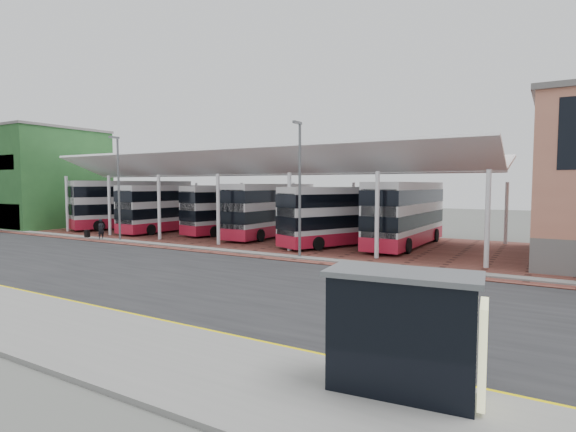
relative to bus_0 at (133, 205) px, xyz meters
The scene contains 21 objects.
ground 25.56m from the bus_0, 32.97° to the right, with size 140.00×140.00×0.00m, color #4C4F4A.
road 26.12m from the bus_0, 34.82° to the right, with size 120.00×14.00×0.02m, color black.
forecourt 23.49m from the bus_0, ahead, with size 72.00×16.00×0.06m, color brown.
sidewalk 31.36m from the bus_0, 46.94° to the right, with size 120.00×4.00×0.14m, color slate.
north_kerb 22.80m from the bus_0, 19.71° to the right, with size 120.00×0.80×0.14m, color slate.
yellow_line_near 29.94m from the bus_0, 44.32° to the right, with size 120.00×0.12×0.01m, color #F0D600.
yellow_line_far 29.73m from the bus_0, 43.90° to the right, with size 120.00×0.12×0.01m, color #F0D600.
canopy 15.72m from the bus_0, ahead, with size 37.00×11.63×7.07m.
shop_green 9.51m from the bus_0, 161.59° to the right, with size 6.40×10.20×10.22m.
shop_cream 15.66m from the bus_0, 169.24° to the right, with size 6.40×10.20×10.22m.
lamp_west 10.74m from the bus_0, 45.87° to the right, with size 0.16×0.90×8.07m.
lamp_east 24.63m from the bus_0, 17.98° to the right, with size 0.16×0.90×8.07m.
bus_0 is the anchor object (origin of this frame).
bus_1 5.43m from the bus_0, ahead, with size 2.85×10.47×4.29m.
bus_2 11.83m from the bus_0, ahead, with size 4.55×10.52×4.22m.
bus_3 15.94m from the bus_0, ahead, with size 2.72×10.72×4.41m.
bus_4 23.32m from the bus_0, ahead, with size 6.40×10.22×4.19m.
bus_5 27.33m from the bus_0, ahead, with size 2.97×11.04×4.52m.
pedestrian 9.72m from the bus_0, 54.86° to the right, with size 0.60×0.39×1.65m, color black.
suitcase 8.93m from the bus_0, 64.50° to the right, with size 0.39×0.28×0.67m, color black.
bus_shelter 40.49m from the bus_0, 32.93° to the right, with size 3.26×1.76×2.51m.
Camera 1 is at (14.90, -16.90, 4.41)m, focal length 28.00 mm.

